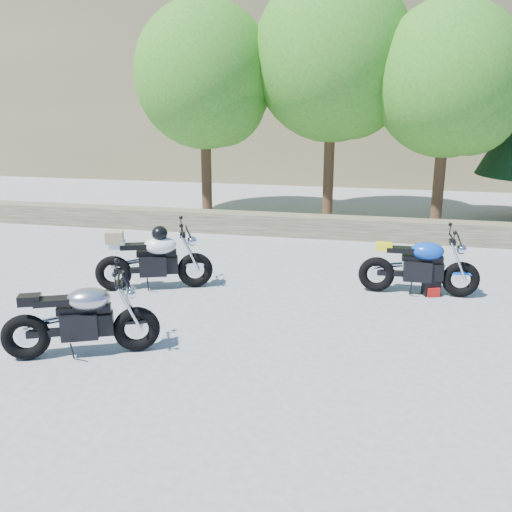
% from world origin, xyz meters
% --- Properties ---
extents(ground, '(90.00, 90.00, 0.00)m').
position_xyz_m(ground, '(0.00, 0.00, 0.00)').
color(ground, gray).
rests_on(ground, ground).
extents(stone_wall, '(22.00, 0.55, 0.50)m').
position_xyz_m(stone_wall, '(0.00, 5.50, 0.25)').
color(stone_wall, '#4A4431').
rests_on(stone_wall, ground).
extents(hillside, '(80.00, 30.00, 15.00)m').
position_xyz_m(hillside, '(3.00, 28.00, 7.50)').
color(hillside, brown).
rests_on(hillside, ground).
extents(tree_decid_left, '(3.67, 3.67, 5.62)m').
position_xyz_m(tree_decid_left, '(-2.39, 7.14, 3.63)').
color(tree_decid_left, '#382314').
rests_on(tree_decid_left, ground).
extents(tree_decid_mid, '(4.08, 4.08, 6.24)m').
position_xyz_m(tree_decid_mid, '(0.91, 7.54, 4.04)').
color(tree_decid_mid, '#382314').
rests_on(tree_decid_mid, ground).
extents(tree_decid_right, '(3.54, 3.54, 5.41)m').
position_xyz_m(tree_decid_right, '(3.71, 6.94, 3.50)').
color(tree_decid_right, '#382314').
rests_on(tree_decid_right, ground).
extents(silver_bike, '(1.92, 0.96, 1.02)m').
position_xyz_m(silver_bike, '(-1.58, -1.54, 0.49)').
color(silver_bike, black).
rests_on(silver_bike, ground).
extents(white_bike, '(1.98, 0.90, 1.13)m').
position_xyz_m(white_bike, '(-1.66, 1.14, 0.56)').
color(white_bike, black).
rests_on(white_bike, ground).
extents(blue_bike, '(2.02, 0.64, 1.01)m').
position_xyz_m(blue_bike, '(2.87, 1.81, 0.49)').
color(blue_bike, black).
rests_on(blue_bike, ground).
extents(backpack, '(0.32, 0.30, 0.37)m').
position_xyz_m(backpack, '(3.09, 1.80, 0.18)').
color(backpack, black).
rests_on(backpack, ground).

